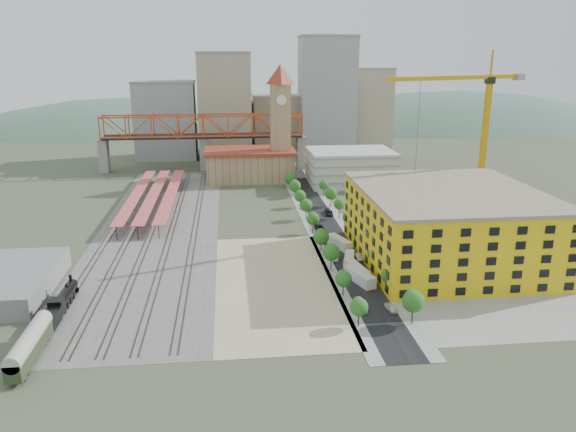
{
  "coord_description": "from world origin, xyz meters",
  "views": [
    {
      "loc": [
        -14.33,
        -153.87,
        52.41
      ],
      "look_at": [
        1.4,
        -9.41,
        10.0
      ],
      "focal_mm": 35.0,
      "sensor_mm": 36.0,
      "label": 1
    }
  ],
  "objects": [
    {
      "name": "street_asphalt",
      "position": [
        16.0,
        15.0,
        0.03
      ],
      "size": [
        12.0,
        170.0,
        0.06
      ],
      "primitive_type": "cube",
      "color": "black",
      "rests_on": "ground"
    },
    {
      "name": "site_trailer_b",
      "position": [
        16.0,
        -29.24,
        1.4
      ],
      "size": [
        4.59,
        10.53,
        2.79
      ],
      "primitive_type": "cube",
      "rotation": [
        0.0,
        0.0,
        0.19
      ],
      "color": "silver",
      "rests_on": "ground"
    },
    {
      "name": "ballast_strip",
      "position": [
        -36.0,
        17.5,
        0.03
      ],
      "size": [
        36.0,
        165.0,
        0.06
      ],
      "primitive_type": "cube",
      "color": "#605E59",
      "rests_on": "ground"
    },
    {
      "name": "construction_pad",
      "position": [
        45.0,
        -20.0,
        0.03
      ],
      "size": [
        50.0,
        90.0,
        0.06
      ],
      "primitive_type": "cube",
      "color": "gray",
      "rests_on": "ground"
    },
    {
      "name": "construction_building",
      "position": [
        42.0,
        -20.0,
        9.41
      ],
      "size": [
        44.6,
        50.6,
        18.8
      ],
      "color": "#E7A213",
      "rests_on": "ground"
    },
    {
      "name": "skyline",
      "position": [
        7.47,
        142.31,
        22.81
      ],
      "size": [
        133.0,
        46.0,
        60.0
      ],
      "color": "#9EA0A3",
      "rests_on": "ground"
    },
    {
      "name": "coach",
      "position": [
        -50.0,
        -61.27,
        2.96
      ],
      "size": [
        3.05,
        17.72,
        5.56
      ],
      "color": "#26331C",
      "rests_on": "ground"
    },
    {
      "name": "parking_garage",
      "position": [
        36.0,
        70.0,
        7.0
      ],
      "size": [
        34.0,
        26.0,
        14.0
      ],
      "primitive_type": "cube",
      "color": "silver",
      "rests_on": "ground"
    },
    {
      "name": "tower_crane",
      "position": [
        60.4,
        7.88,
        32.86
      ],
      "size": [
        47.44,
        18.8,
        53.25
      ],
      "color": "orange",
      "rests_on": "ground"
    },
    {
      "name": "car_0",
      "position": [
        13.0,
        -48.42,
        0.71
      ],
      "size": [
        2.07,
        4.32,
        1.43
      ],
      "primitive_type": "imported",
      "rotation": [
        0.0,
        0.0,
        -0.09
      ],
      "color": "silver",
      "rests_on": "ground"
    },
    {
      "name": "station_hall",
      "position": [
        -5.0,
        82.0,
        6.67
      ],
      "size": [
        38.0,
        24.0,
        13.1
      ],
      "color": "tan",
      "rests_on": "ground"
    },
    {
      "name": "site_trailer_c",
      "position": [
        16.0,
        -21.01,
        1.22
      ],
      "size": [
        4.52,
        9.2,
        2.44
      ],
      "primitive_type": "cube",
      "rotation": [
        0.0,
        0.0,
        -0.26
      ],
      "color": "silver",
      "rests_on": "ground"
    },
    {
      "name": "locomotive",
      "position": [
        -50.0,
        -41.47,
        1.98
      ],
      "size": [
        2.76,
        21.26,
        5.32
      ],
      "color": "black",
      "rests_on": "ground"
    },
    {
      "name": "clock_tower",
      "position": [
        8.0,
        79.99,
        28.7
      ],
      "size": [
        12.0,
        12.0,
        52.0
      ],
      "color": "tan",
      "rests_on": "ground"
    },
    {
      "name": "car_7",
      "position": [
        19.0,
        26.84,
        0.68
      ],
      "size": [
        2.22,
        4.79,
        1.35
      ],
      "primitive_type": "imported",
      "rotation": [
        0.0,
        0.0,
        -0.07
      ],
      "color": "navy",
      "rests_on": "ground"
    },
    {
      "name": "distant_hills",
      "position": [
        45.28,
        260.0,
        -79.54
      ],
      "size": [
        647.0,
        264.0,
        227.0
      ],
      "color": "#4C6B59",
      "rests_on": "ground"
    },
    {
      "name": "car_1",
      "position": [
        13.0,
        -18.03,
        0.67
      ],
      "size": [
        2.07,
        4.24,
        1.34
      ],
      "primitive_type": "imported",
      "rotation": [
        0.0,
        0.0,
        -0.17
      ],
      "color": "#A3A3A8",
      "rests_on": "ground"
    },
    {
      "name": "car_2",
      "position": [
        13.0,
        7.69,
        0.79
      ],
      "size": [
        2.69,
        5.7,
        1.57
      ],
      "primitive_type": "imported",
      "rotation": [
        0.0,
        0.0,
        0.01
      ],
      "color": "black",
      "rests_on": "ground"
    },
    {
      "name": "car_4",
      "position": [
        19.0,
        -48.94,
        0.7
      ],
      "size": [
        2.34,
        4.33,
        1.4
      ],
      "primitive_type": "imported",
      "rotation": [
        0.0,
        0.0,
        0.17
      ],
      "color": "silver",
      "rests_on": "ground"
    },
    {
      "name": "platform_canopies",
      "position": [
        -41.0,
        45.0,
        3.99
      ],
      "size": [
        16.0,
        80.0,
        4.12
      ],
      "color": "#D15950",
      "rests_on": "ground"
    },
    {
      "name": "ground",
      "position": [
        0.0,
        0.0,
        0.0
      ],
      "size": [
        400.0,
        400.0,
        0.0
      ],
      "primitive_type": "plane",
      "color": "#474C38",
      "rests_on": "ground"
    },
    {
      "name": "site_trailer_a",
      "position": [
        16.0,
        -33.07,
        1.4
      ],
      "size": [
        5.75,
        10.53,
        2.79
      ],
      "primitive_type": "cube",
      "rotation": [
        0.0,
        0.0,
        0.32
      ],
      "color": "silver",
      "rests_on": "ground"
    },
    {
      "name": "car_6",
      "position": [
        19.0,
        24.09,
        0.7
      ],
      "size": [
        2.84,
        5.24,
        1.39
      ],
      "primitive_type": "imported",
      "rotation": [
        0.0,
        0.0,
        -0.11
      ],
      "color": "black",
      "rests_on": "ground"
    },
    {
      "name": "warehouse",
      "position": [
        -66.0,
        -30.0,
        2.5
      ],
      "size": [
        22.0,
        32.0,
        5.0
      ],
      "primitive_type": "cube",
      "color": "gray",
      "rests_on": "ground"
    },
    {
      "name": "street_trees",
      "position": [
        16.0,
        5.0,
        0.0
      ],
      "size": [
        15.4,
        124.4,
        8.0
      ],
      "color": "#21631D",
      "rests_on": "ground"
    },
    {
      "name": "car_3",
      "position": [
        13.0,
        11.82,
        0.71
      ],
      "size": [
        2.05,
        4.9,
        1.41
      ],
      "primitive_type": "imported",
      "rotation": [
        0.0,
        0.0,
        0.01
      ],
      "color": "navy",
      "rests_on": "ground"
    },
    {
      "name": "rail_tracks",
      "position": [
        -37.8,
        17.5,
        0.15
      ],
      "size": [
        26.56,
        160.0,
        0.18
      ],
      "color": "#382B23",
      "rests_on": "ground"
    },
    {
      "name": "sidewalk_east",
      "position": [
        21.5,
        15.0,
        0.02
      ],
      "size": [
        3.0,
        170.0,
        0.04
      ],
      "primitive_type": "cube",
      "color": "gray",
      "rests_on": "ground"
    },
    {
      "name": "sidewalk_west",
      "position": [
        10.5,
        15.0,
        0.02
      ],
      "size": [
        3.0,
        170.0,
        0.04
      ],
      "primitive_type": "cube",
      "color": "gray",
      "rests_on": "ground"
    },
    {
      "name": "dirt_lot",
      "position": [
        -4.0,
        -31.5,
        0.03
      ],
      "size": [
        28.0,
        67.0,
        0.06
      ],
      "primitive_type": "cube",
      "color": "tan",
      "rests_on": "ground"
    },
    {
      "name": "truss_bridge",
      "position": [
        -25.0,
        105.0,
        18.86
      ],
      "size": [
        94.0,
        9.6,
        25.6
      ],
      "color": "gray",
      "rests_on": "ground"
    },
    {
      "name": "site_trailer_d",
      "position": [
        16.0,
        -8.0,
        1.36
      ],
      "size": [
        5.81,
        10.27,
        2.73
      ],
      "primitive_type": "cube",
      "rotation": [
        0.0,
        0.0,
        0.34
      ],
      "color": "silver",
      "rests_on": "ground"
    },
    {
      "name": "car_5",
      "position": [
        19.0,
        -18.08,
        0.79
      ],
      "size": [
        1.84,
        4.82,
        1.57
      ],
      "primitive_type": "imported",
      "rotation": [
        0.0,
        0.0,
        0.04
      ],
      "color": "#9F9FA4",
      "rests_on": "ground"
    }
  ]
}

